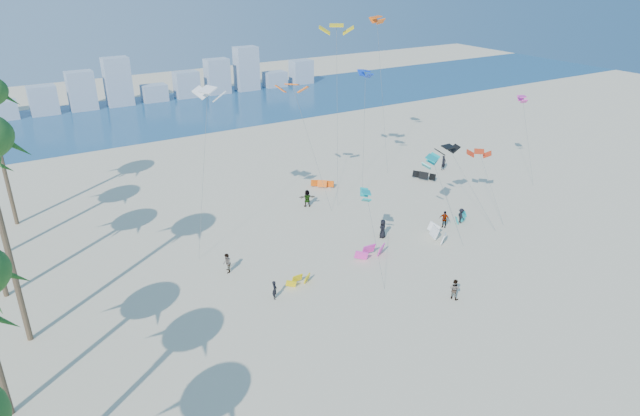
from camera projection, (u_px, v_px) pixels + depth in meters
ground at (410, 369)px, 35.88m from camera, size 220.00×220.00×0.00m
ocean at (127, 119)px, 92.06m from camera, size 220.00×220.00×0.00m
kitesurfer_near at (275, 290)px, 43.02m from camera, size 0.61×0.67×1.53m
kitesurfer_mid at (454, 289)px, 42.99m from camera, size 0.85×0.97×1.67m
kitesurfers_far at (363, 213)px, 55.80m from camera, size 33.45×13.19×1.85m
grounded_kites at (393, 219)px, 55.53m from camera, size 26.45×19.45×1.07m
flying_kites at (365, 93)px, 54.53m from camera, size 40.45×25.50×18.64m
distant_skyline at (103, 90)px, 98.05m from camera, size 85.00×3.00×8.40m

